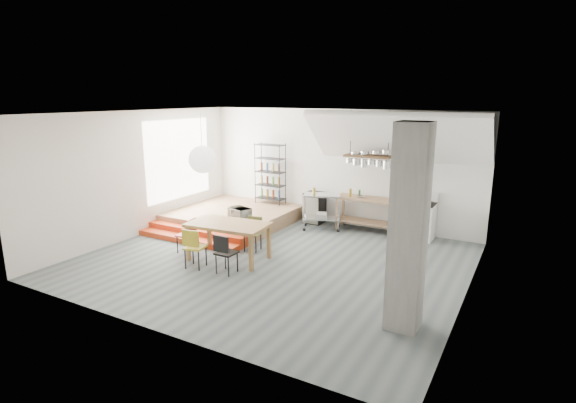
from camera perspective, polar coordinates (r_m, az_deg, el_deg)
The scene contains 26 objects.
floor at distance 10.02m, azimuth -1.98°, elevation -7.48°, with size 8.00×8.00×0.00m, color #515B5E.
wall_back at distance 12.64m, azimuth 6.21°, elevation 4.34°, with size 8.00×0.04×3.20m, color silver.
wall_left at distance 12.10m, azimuth -18.50°, elevation 3.33°, with size 0.04×7.00×3.20m, color silver.
wall_right at distance 8.28m, azimuth 22.35°, elevation -1.35°, with size 0.04×7.00×3.20m, color silver.
ceiling at distance 9.37m, azimuth -2.14°, elevation 11.14°, with size 8.00×7.00×0.02m, color white.
slope_ceiling at distance 11.37m, azimuth 13.57°, elevation 7.88°, with size 4.40×1.80×0.15m, color white.
window_pane at distance 13.10m, azimuth -13.68°, elevation 5.24°, with size 0.02×2.50×2.20m, color white.
platform at distance 12.87m, azimuth -6.92°, elevation -1.90°, with size 3.00×3.00×0.40m, color #8C6346.
step_lower at distance 11.46m, azimuth -12.65°, elevation -4.75°, with size 3.00×0.35×0.13m, color red.
step_upper at distance 11.69m, azimuth -11.53°, elevation -3.99°, with size 3.00×0.35×0.27m, color red.
concrete_column at distance 6.97m, azimuth 15.05°, elevation -3.44°, with size 0.50×0.50×3.20m, color slate.
kitchen_counter at distance 12.13m, azimuth 10.23°, elevation -0.88°, with size 1.80×0.60×0.91m.
stove at distance 11.81m, azimuth 16.64°, elevation -2.34°, with size 0.60×0.60×1.18m.
pot_rack at distance 11.66m, azimuth 10.27°, elevation 5.32°, with size 1.20×0.50×1.43m.
wire_shelving at distance 13.33m, azimuth -2.27°, elevation 3.68°, with size 0.88×0.38×1.80m.
microwave_shelf at distance 11.18m, azimuth -6.16°, elevation -2.38°, with size 0.60×0.40×0.16m.
paper_lantern at distance 9.96m, azimuth -10.82°, elevation 5.26°, with size 0.60×0.60×0.60m, color white.
dining_table at distance 9.95m, azimuth -7.60°, elevation -3.24°, with size 1.83×1.14×0.83m.
chair_mustard at distance 9.60m, azimuth -11.92°, elevation -5.42°, with size 0.46×0.46×0.87m.
chair_black at distance 9.20m, azimuth -8.08°, elevation -6.19°, with size 0.39×0.39×0.84m.
chair_olive at distance 10.56m, azimuth -4.37°, elevation -3.69°, with size 0.41×0.41×0.79m.
chair_red at distance 10.61m, azimuth -12.54°, elevation -3.85°, with size 0.42×0.42×0.81m.
rolling_cart at distance 12.14m, azimuth 4.31°, elevation -0.65°, with size 1.11×0.88×0.98m.
mini_fridge at distance 12.82m, azimuth 3.37°, elevation -0.78°, with size 0.52×0.52×0.88m, color black.
microwave at distance 11.13m, azimuth -6.19°, elevation -1.54°, with size 0.54×0.37×0.30m, color beige.
bowl at distance 12.08m, azimuth 9.26°, elevation 0.62°, with size 0.21×0.21×0.05m, color silver.
Camera 1 is at (4.87, -8.00, 3.55)m, focal length 28.00 mm.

